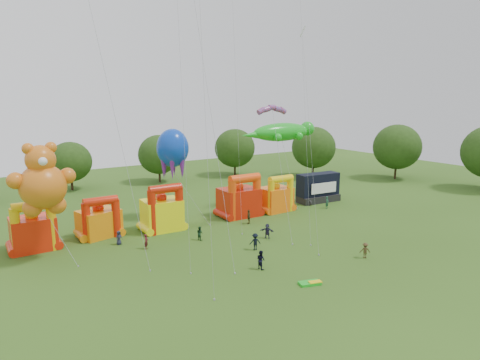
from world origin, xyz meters
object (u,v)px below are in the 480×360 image
teddy_bear_kite (47,196)px  gecko_kite (283,138)px  bouncy_castle_2 (163,212)px  stage_trailer (318,188)px  octopus_kite (181,173)px  spectator_4 (249,217)px  bouncy_castle_0 (33,231)px  spectator_0 (119,238)px

teddy_bear_kite → gecko_kite: 36.80m
bouncy_castle_2 → stage_trailer: bearing=1.0°
octopus_kite → spectator_4: (6.79, -6.68, -5.75)m
teddy_bear_kite → octopus_kite: bearing=20.2°
teddy_bear_kite → gecko_kite: bearing=10.4°
bouncy_castle_0 → spectator_0: bearing=-21.9°
bouncy_castle_2 → stage_trailer: 27.63m
stage_trailer → spectator_0: size_ratio=4.47×
stage_trailer → octopus_kite: octopus_kite is taller
stage_trailer → spectator_0: 34.33m
gecko_kite → octopus_kite: (-17.76, 0.10, -3.87)m
teddy_bear_kite → spectator_0: (7.55, 1.42, -6.36)m
bouncy_castle_2 → gecko_kite: size_ratio=0.45×
stage_trailer → gecko_kite: size_ratio=0.53×
teddy_bear_kite → spectator_4: (25.07, 0.04, -6.21)m
spectator_0 → octopus_kite: bearing=6.6°
bouncy_castle_2 → spectator_4: (10.96, -3.75, -1.41)m
bouncy_castle_0 → gecko_kite: 38.06m
bouncy_castle_0 → spectator_4: bearing=-10.5°
octopus_kite → spectator_4: 11.12m
stage_trailer → teddy_bear_kite: teddy_bear_kite is taller
bouncy_castle_2 → octopus_kite: 6.68m
bouncy_castle_0 → teddy_bear_kite: size_ratio=0.46×
bouncy_castle_2 → gecko_kite: bearing=7.3°
bouncy_castle_0 → bouncy_castle_2: bouncy_castle_2 is taller
bouncy_castle_0 → octopus_kite: octopus_kite is taller
teddy_bear_kite → spectator_0: size_ratio=7.65×
bouncy_castle_2 → stage_trailer: size_ratio=0.84×
bouncy_castle_0 → spectator_0: size_ratio=3.55×
stage_trailer → gecko_kite: 10.34m
spectator_4 → stage_trailer: bearing=148.6°
bouncy_castle_2 → spectator_4: size_ratio=3.19×
octopus_kite → stage_trailer: bearing=-6.0°
gecko_kite → teddy_bear_kite: bearing=-169.6°
bouncy_castle_2 → spectator_0: (-6.56, -2.37, -1.56)m
bouncy_castle_0 → spectator_4: size_ratio=3.00×
gecko_kite → octopus_kite: size_ratio=1.09×
teddy_bear_kite → spectator_4: 25.82m
octopus_kite → spectator_0: size_ratio=7.74×
gecko_kite → spectator_0: (-28.49, -5.20, -9.77)m
bouncy_castle_0 → bouncy_castle_2: size_ratio=0.94×
bouncy_castle_0 → gecko_kite: size_ratio=0.42×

